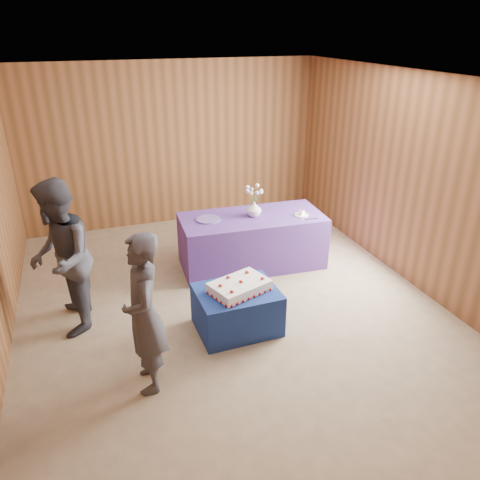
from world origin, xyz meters
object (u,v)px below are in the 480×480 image
guest_left (144,314)px  guest_right (61,259)px  cake_table (237,310)px  serving_table (252,241)px  sheet_cake (239,286)px  vase (254,209)px

guest_left → guest_right: (-0.70, 1.24, 0.09)m
guest_left → guest_right: bearing=-147.1°
cake_table → serving_table: size_ratio=0.45×
sheet_cake → guest_left: (-1.12, -0.57, 0.24)m
guest_right → serving_table: bearing=109.1°
serving_table → vase: size_ratio=9.31×
guest_left → guest_right: size_ratio=0.90×
vase → guest_right: 2.66m
sheet_cake → vase: (0.72, 1.45, 0.30)m
guest_right → sheet_cake: bearing=71.8°
serving_table → guest_left: bearing=-128.7°
vase → guest_right: size_ratio=0.12×
cake_table → serving_table: (0.72, 1.43, 0.12)m
sheet_cake → vase: bearing=44.4°
vase → sheet_cake: bearing=-116.5°
serving_table → vase: bearing=26.6°
serving_table → sheet_cake: serving_table is taller
cake_table → guest_right: guest_right is taller
sheet_cake → guest_right: guest_right is taller
sheet_cake → cake_table: bearing=134.8°
cake_table → vase: size_ratio=4.19×
cake_table → guest_left: guest_left is taller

